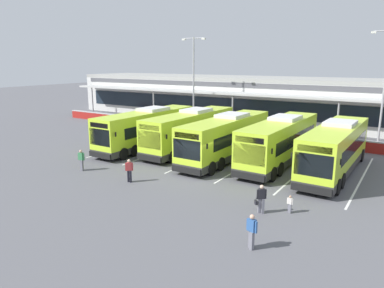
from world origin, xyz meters
TOP-DOWN VIEW (x-y plane):
  - ground_plane at (0.00, 0.00)m, footprint 200.00×200.00m
  - terminal_building at (-0.00, 26.91)m, footprint 70.00×13.00m
  - red_barrier_wall at (0.00, 14.50)m, footprint 60.00×0.40m
  - coach_bus_leftmost at (-8.44, 5.37)m, footprint 3.04×12.19m
  - coach_bus_left_centre at (-4.41, 6.80)m, footprint 3.04×12.19m
  - coach_bus_centre at (-0.11, 5.66)m, footprint 3.04×12.19m
  - coach_bus_right_centre at (4.17, 6.72)m, footprint 3.04×12.19m
  - coach_bus_rightmost at (8.48, 6.38)m, footprint 3.04×12.19m
  - bay_stripe_far_west at (-10.50, 6.00)m, footprint 0.14×13.00m
  - bay_stripe_west at (-6.30, 6.00)m, footprint 0.14×13.00m
  - bay_stripe_mid_west at (-2.10, 6.00)m, footprint 0.14×13.00m
  - bay_stripe_centre at (2.10, 6.00)m, footprint 0.14×13.00m
  - bay_stripe_mid_east at (6.30, 6.00)m, footprint 0.14×13.00m
  - bay_stripe_east at (10.50, 6.00)m, footprint 0.14×13.00m
  - pedestrian_with_handbag at (6.62, -3.44)m, footprint 0.61×0.51m
  - pedestrian_in_dark_coat at (-7.89, -3.23)m, footprint 0.54×0.29m
  - pedestrian_child at (7.96, -2.57)m, footprint 0.33×0.19m
  - pedestrian_near_bin at (-2.99, -3.33)m, footprint 0.47×0.42m
  - pedestrian_approaching_bus at (7.71, -7.30)m, footprint 0.54×0.37m
  - lamp_post_west at (-10.50, 17.05)m, footprint 3.24×0.28m

SIDE VIEW (x-z plane):
  - ground_plane at x=0.00m, z-range 0.00..0.00m
  - bay_stripe_far_west at x=-10.50m, z-range 0.00..0.01m
  - bay_stripe_west at x=-6.30m, z-range 0.00..0.01m
  - bay_stripe_mid_west at x=-2.10m, z-range 0.00..0.01m
  - bay_stripe_centre at x=2.10m, z-range 0.00..0.01m
  - bay_stripe_mid_east at x=6.30m, z-range 0.00..0.01m
  - bay_stripe_east at x=10.50m, z-range 0.00..0.01m
  - pedestrian_child at x=7.96m, z-range 0.04..1.04m
  - red_barrier_wall at x=0.00m, z-range 0.01..1.10m
  - pedestrian_with_handbag at x=6.62m, z-range 0.05..1.67m
  - pedestrian_in_dark_coat at x=-7.89m, z-range 0.06..1.68m
  - pedestrian_near_bin at x=-2.99m, z-range 0.06..1.68m
  - pedestrian_approaching_bus at x=7.71m, z-range 0.06..1.68m
  - coach_bus_leftmost at x=-8.44m, z-range -0.10..3.68m
  - coach_bus_left_centre at x=-4.41m, z-range -0.10..3.68m
  - coach_bus_centre at x=-0.11m, z-range -0.10..3.68m
  - coach_bus_right_centre at x=4.17m, z-range -0.10..3.68m
  - coach_bus_rightmost at x=8.48m, z-range -0.10..3.68m
  - terminal_building at x=0.00m, z-range 0.01..6.01m
  - lamp_post_west at x=-10.50m, z-range 0.79..11.79m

